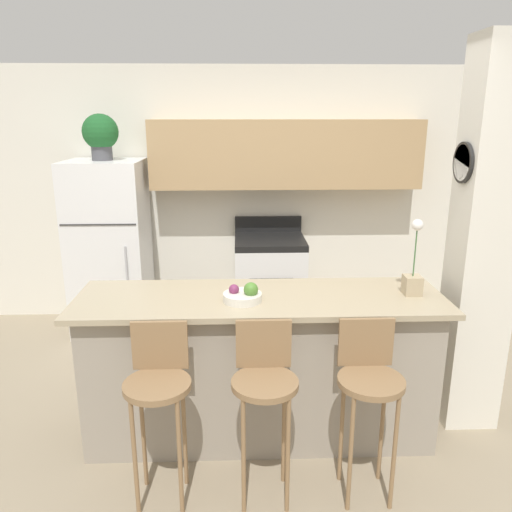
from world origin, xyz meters
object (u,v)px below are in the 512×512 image
Objects in this scene: stove_range at (270,282)px; trash_bin at (169,318)px; fruit_bowl at (243,295)px; bar_stool_left at (159,387)px; orchid_vase at (413,273)px; bar_stool_mid at (264,385)px; potted_plant_on_fridge at (101,134)px; bar_stool_right at (369,383)px; refrigerator at (110,248)px.

trash_bin is at bearing -165.27° from stove_range.
fruit_bowl reaches higher than stove_range.
bar_stool_left is 1.69m from orchid_vase.
bar_stool_mid is (0.57, 0.00, 0.00)m from bar_stool_left.
orchid_vase is 1.08m from fruit_bowl.
bar_stool_left is 0.74m from fruit_bowl.
bar_stool_mid is at bearing -59.39° from potted_plant_on_fridge.
potted_plant_on_fridge is at bearing 142.78° from orchid_vase.
bar_stool_right is 4.24× the size of fruit_bowl.
fruit_bowl is (-0.11, 0.47, 0.34)m from bar_stool_mid.
fruit_bowl is (-1.07, -0.09, -0.10)m from orchid_vase.
orchid_vase reaches higher than bar_stool_mid.
orchid_vase reaches higher than trash_bin.
trash_bin is (0.57, -0.23, -0.65)m from refrigerator.
trash_bin is (-0.98, -0.26, -0.27)m from stove_range.
refrigerator reaches higher than bar_stool_right.
bar_stool_left is 2.41× the size of potted_plant_on_fridge.
potted_plant_on_fridge is 1.83m from trash_bin.
potted_plant_on_fridge is at bearing -179.09° from stove_range.
bar_stool_right is at bearing -125.30° from orchid_vase.
refrigerator is at bearing 142.78° from orchid_vase.
stove_range is 1.06× the size of bar_stool_mid.
refrigerator is 1.66× the size of bar_stool_left.
stove_range is 2.82× the size of trash_bin.
refrigerator is 7.03× the size of fruit_bowl.
stove_range is 2.49m from bar_stool_left.
bar_stool_right is 0.89m from fruit_bowl.
potted_plant_on_fridge is 0.87× the size of orchid_vase.
trash_bin is at bearing 123.18° from bar_stool_right.
bar_stool_mid is 4.24× the size of fruit_bowl.
stove_range reaches higher than trash_bin.
trash_bin is (-0.81, 2.11, -0.49)m from bar_stool_mid.
trash_bin is (-1.77, 1.55, -0.93)m from orchid_vase.
potted_plant_on_fridge reaches higher than bar_stool_left.
refrigerator is at bearing 109.27° from bar_stool_left.
stove_range is at bearing 85.81° from bar_stool_mid.
stove_range is at bearing 14.73° from trash_bin.
orchid_vase reaches higher than bar_stool_right.
stove_range reaches higher than bar_stool_left.
stove_range is 1.05m from trash_bin.
orchid_vase is 2.53m from trash_bin.
bar_stool_left is at bearing -70.73° from potted_plant_on_fridge.
potted_plant_on_fridge is 2.43m from fruit_bowl.
bar_stool_mid is 0.59m from fruit_bowl.
stove_range is (1.56, 0.02, -0.38)m from refrigerator.
refrigerator is 1.66× the size of bar_stool_right.
bar_stool_left is (0.82, -2.34, -0.16)m from refrigerator.
fruit_bowl is at bearing -98.40° from stove_range.
potted_plant_on_fridge is (-0.82, 2.34, 1.23)m from bar_stool_left.
bar_stool_right is 3.29m from potted_plant_on_fridge.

